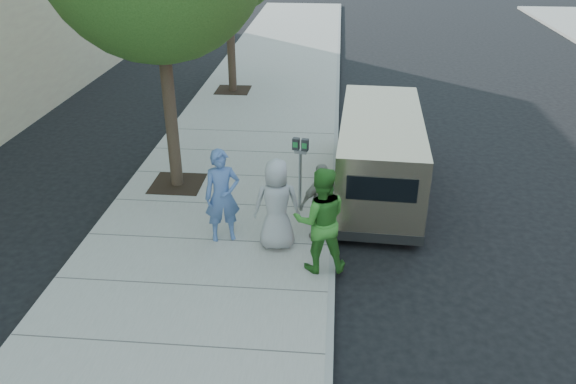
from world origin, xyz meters
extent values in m
plane|color=black|center=(0.00, 0.00, 0.00)|extent=(120.00, 120.00, 0.00)
cube|color=gray|center=(-1.00, 0.00, 0.07)|extent=(5.00, 60.00, 0.15)
cube|color=gray|center=(1.44, 0.00, 0.07)|extent=(0.12, 60.00, 0.16)
cube|color=black|center=(-2.30, 2.40, 0.15)|extent=(1.20, 1.20, 0.01)
cylinder|color=#38281E|center=(-2.30, 2.40, 2.13)|extent=(0.28, 0.28, 3.96)
cube|color=black|center=(-2.30, 10.00, 0.15)|extent=(1.20, 1.20, 0.01)
cylinder|color=#38281E|center=(-2.30, 10.00, 1.91)|extent=(0.28, 0.28, 3.52)
cylinder|color=gray|center=(0.69, 1.48, 0.79)|extent=(0.06, 0.06, 1.29)
cube|color=gray|center=(0.69, 1.48, 1.48)|extent=(0.26, 0.12, 0.09)
cube|color=#2D2D30|center=(0.59, 1.50, 1.64)|extent=(0.16, 0.14, 0.25)
cube|color=#2D2D30|center=(0.79, 1.46, 1.64)|extent=(0.16, 0.14, 0.25)
cube|color=tan|center=(2.42, 2.49, 1.06)|extent=(1.99, 4.84, 1.75)
cube|color=tan|center=(2.55, 5.08, 0.62)|extent=(1.64, 0.56, 0.75)
cube|color=black|center=(2.30, 0.10, 1.37)|extent=(1.32, 0.08, 0.48)
cylinder|color=black|center=(1.72, 4.09, 0.33)|extent=(0.26, 0.68, 0.67)
cylinder|color=black|center=(3.27, 4.01, 0.33)|extent=(0.26, 0.68, 0.67)
cylinder|color=black|center=(1.57, 0.86, 0.33)|extent=(0.26, 0.68, 0.67)
cylinder|color=black|center=(3.11, 0.78, 0.33)|extent=(0.26, 0.68, 0.67)
imported|color=#4D69A3|center=(-0.72, 0.09, 1.10)|extent=(0.80, 0.64, 1.89)
imported|color=#337D29|center=(1.20, -0.77, 1.15)|extent=(1.07, 0.89, 1.99)
imported|color=#9E9DA0|center=(0.36, -0.10, 1.06)|extent=(0.95, 0.69, 1.81)
imported|color=gray|center=(1.20, 0.24, 0.96)|extent=(1.02, 0.82, 1.62)
camera|label=1|loc=(1.38, -9.32, 6.09)|focal=35.00mm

